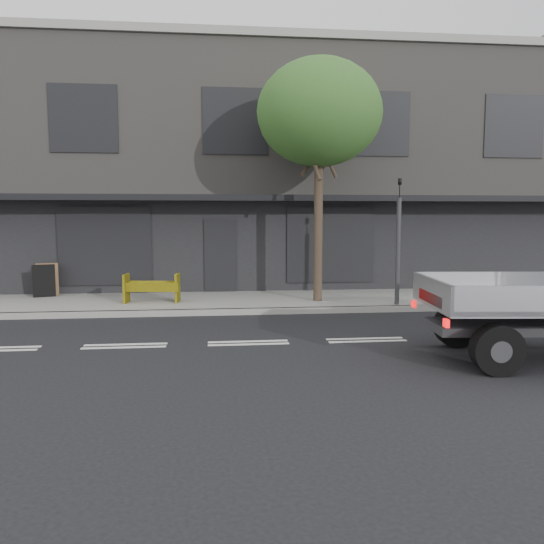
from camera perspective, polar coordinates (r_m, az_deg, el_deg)
The scene contains 8 objects.
ground at distance 10.63m, azimuth -2.56°, elevation -7.65°, with size 80.00×80.00×0.00m, color black.
sidewalk at distance 15.22m, azimuth -3.62°, elevation -3.20°, with size 32.00×3.20×0.15m, color gray.
kerb at distance 13.64m, azimuth -3.34°, elevation -4.27°, with size 32.00×0.20×0.15m, color gray.
building_main at distance 21.67m, azimuth -4.42°, elevation 9.96°, with size 26.00×10.00×8.00m, color slate.
street_tree at distance 15.03m, azimuth 5.11°, elevation 16.61°, with size 3.40×3.40×6.74m.
traffic_light_pole at distance 14.50m, azimuth 13.41°, elevation 2.47°, with size 0.12×0.12×3.50m.
construction_barrier at distance 14.70m, azimuth -12.88°, elevation -1.73°, with size 1.48×0.59×0.83m, color yellow, non-canonical shape.
sandwich_board at distance 16.76m, azimuth -23.32°, elevation -0.88°, with size 0.62×0.41×0.98m, color black, non-canonical shape.
Camera 1 is at (-0.60, -10.31, 2.51)m, focal length 35.00 mm.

